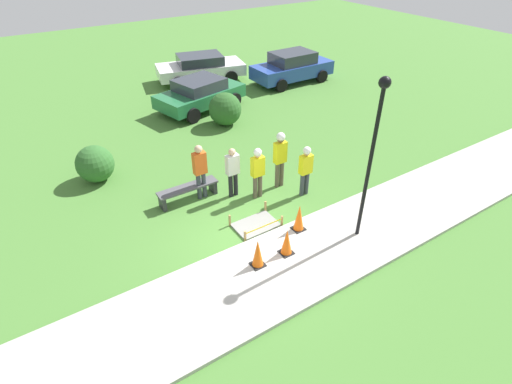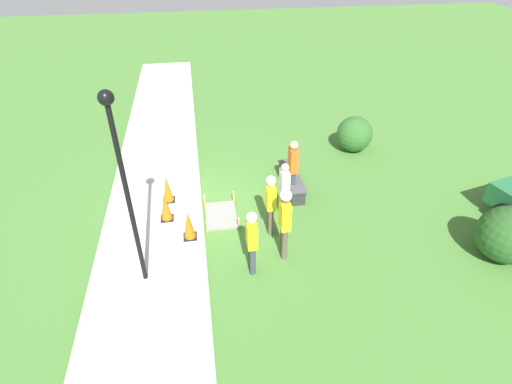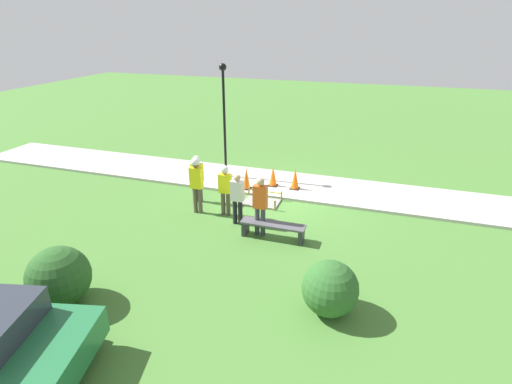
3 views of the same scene
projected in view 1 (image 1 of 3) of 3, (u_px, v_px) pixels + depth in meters
ground_plane at (251, 242)px, 10.90m from camera, size 60.00×60.00×0.00m
sidewalk at (279, 270)px, 9.96m from camera, size 28.00×2.65×0.10m
wet_concrete_patch at (256, 225)px, 11.44m from camera, size 1.28×0.89×0.37m
traffic_cone_near_patch at (258, 253)px, 9.81m from camera, size 0.34×0.34×0.81m
traffic_cone_far_patch at (287, 242)px, 10.18m from camera, size 0.34×0.34×0.77m
traffic_cone_sidewalk_edge at (299, 218)px, 10.97m from camera, size 0.34×0.34×0.81m
park_bench at (188, 190)px, 12.35m from camera, size 1.91×0.44×0.49m
worker_supervisor at (258, 169)px, 12.12m from camera, size 0.40×0.25×1.72m
worker_assistant at (280, 154)px, 12.56m from camera, size 0.40×0.28×1.93m
worker_trainee at (306, 167)px, 12.25m from camera, size 0.40×0.25×1.70m
bystander_in_orange_shirt at (200, 169)px, 12.08m from camera, size 0.40×0.24×1.83m
bystander_in_gray_shirt at (233, 170)px, 12.23m from camera, size 0.40×0.22×1.67m
lamppost_near at (374, 141)px, 9.45m from camera, size 0.28×0.28×4.40m
parked_car_green at (200, 93)px, 18.22m from camera, size 4.35×2.85×1.41m
parked_car_blue at (292, 67)px, 21.29m from camera, size 4.36×2.05×1.60m
parked_car_white at (201, 67)px, 21.50m from camera, size 4.91×2.93×1.39m
shrub_rounded_near at (225, 109)px, 16.82m from camera, size 1.39×1.39×1.39m
shrub_rounded_mid at (95, 164)px, 13.17m from camera, size 1.24×1.24×1.24m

